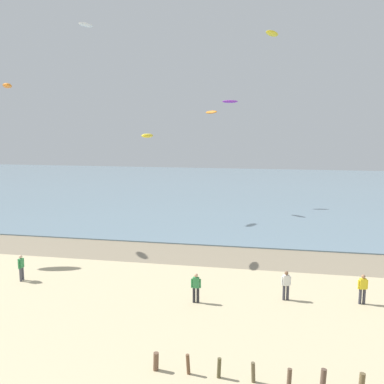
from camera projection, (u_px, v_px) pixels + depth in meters
The scene contains 13 objects.
wet_sand_strip at pixel (214, 256), 32.11m from camera, with size 120.00×5.36×0.01m, color gray.
sea at pixel (245, 188), 68.68m from camera, with size 160.00×70.00×0.10m, color slate.
groyne_mid at pixel (356, 384), 15.28m from camera, with size 15.85×0.36×0.91m.
person_mid_beach at pixel (363, 288), 23.12m from camera, with size 0.56×0.28×1.71m.
person_by_waterline at pixel (286, 285), 23.67m from camera, with size 0.55×0.32×1.71m.
person_right_flank at pixel (21, 267), 26.70m from camera, with size 0.22×0.57×1.71m.
person_far_down_beach at pixel (196, 287), 23.30m from camera, with size 0.57×0.24×1.71m.
kite_aloft_0 at pixel (272, 33), 37.61m from camera, with size 2.24×0.72×0.36m, color yellow.
kite_aloft_2 at pixel (147, 136), 30.61m from camera, with size 1.96×0.63×0.31m, color yellow.
kite_aloft_4 at pixel (86, 25), 44.09m from camera, with size 1.89×0.60×0.30m, color white.
kite_aloft_5 at pixel (7, 86), 33.55m from camera, with size 2.15×0.69×0.34m, color orange.
kite_aloft_9 at pixel (230, 101), 51.73m from camera, with size 1.96×0.63×0.31m, color purple.
kite_aloft_11 at pixel (211, 112), 47.54m from camera, with size 1.88×0.60×0.30m, color orange.
Camera 1 is at (4.25, -6.62, 9.66)m, focal length 38.88 mm.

